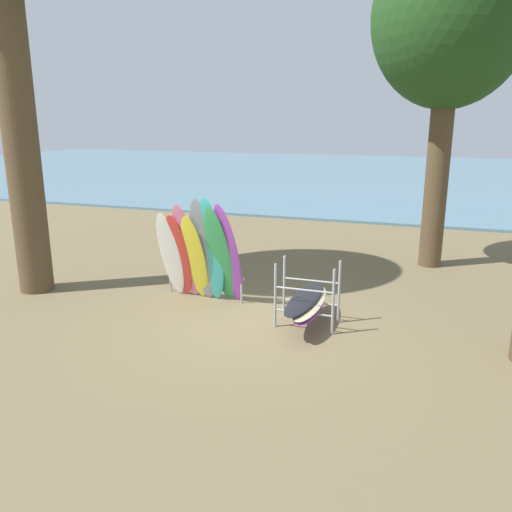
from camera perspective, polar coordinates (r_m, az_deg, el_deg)
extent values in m
plane|color=brown|center=(10.25, -1.26, -7.25)|extent=(80.00, 80.00, 0.00)
cube|color=slate|center=(37.83, 14.13, 8.69)|extent=(80.00, 36.00, 0.10)
cylinder|color=brown|center=(12.56, -24.55, 12.71)|extent=(0.74, 0.74, 7.33)
cylinder|color=brown|center=(14.42, 19.29, 8.75)|extent=(0.59, 0.59, 5.05)
ellipsoid|color=#234C1E|center=(14.56, 20.66, 23.47)|extent=(3.82, 3.82, 4.39)
ellipsoid|color=white|center=(11.48, -9.39, 0.14)|extent=(0.61, 0.69, 1.95)
ellipsoid|color=red|center=(11.39, -8.53, -0.01)|extent=(0.57, 0.67, 1.93)
ellipsoid|color=pink|center=(11.26, -7.67, 0.48)|extent=(0.59, 0.72, 2.16)
ellipsoid|color=yellow|center=(11.20, -6.76, -0.19)|extent=(0.59, 0.70, 1.93)
ellipsoid|color=gray|center=(11.06, -5.89, 0.64)|extent=(0.54, 0.60, 2.30)
ellipsoid|color=#38B2AD|center=(10.97, -4.97, 0.63)|extent=(0.54, 0.60, 2.33)
ellipsoid|color=#339E56|center=(10.90, -4.02, 0.11)|extent=(0.63, 0.88, 2.17)
ellipsoid|color=purple|center=(10.81, -3.07, 0.19)|extent=(0.67, 0.86, 2.24)
cylinder|color=#9EA0A5|center=(12.07, -9.39, -2.60)|extent=(0.04, 0.04, 0.55)
cylinder|color=#9EA0A5|center=(11.15, -1.61, -3.88)|extent=(0.04, 0.04, 0.55)
cylinder|color=#9EA0A5|center=(11.50, -5.69, -1.92)|extent=(1.99, 0.28, 0.04)
cylinder|color=#9EA0A5|center=(9.82, 2.13, -4.38)|extent=(0.05, 0.05, 1.25)
cylinder|color=#9EA0A5|center=(9.57, 8.46, -5.04)|extent=(0.05, 0.05, 1.25)
cylinder|color=#9EA0A5|center=(10.36, 3.11, -3.34)|extent=(0.05, 0.05, 1.25)
cylinder|color=#9EA0A5|center=(10.13, 9.11, -3.94)|extent=(0.05, 0.05, 1.25)
cylinder|color=#9EA0A5|center=(9.77, 5.22, -6.23)|extent=(1.10, 0.04, 0.04)
cylinder|color=#9EA0A5|center=(9.62, 5.28, -3.73)|extent=(1.10, 0.04, 0.04)
cylinder|color=#9EA0A5|center=(10.32, 6.03, -5.09)|extent=(1.10, 0.04, 0.04)
cylinder|color=#9EA0A5|center=(10.18, 6.10, -2.70)|extent=(1.10, 0.04, 0.04)
ellipsoid|color=purple|center=(10.02, 5.90, -5.41)|extent=(0.62, 2.13, 0.06)
ellipsoid|color=#C6B289|center=(10.00, 5.94, -5.09)|extent=(0.55, 2.11, 0.06)
ellipsoid|color=black|center=(10.00, 5.36, -4.71)|extent=(0.55, 2.11, 0.06)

